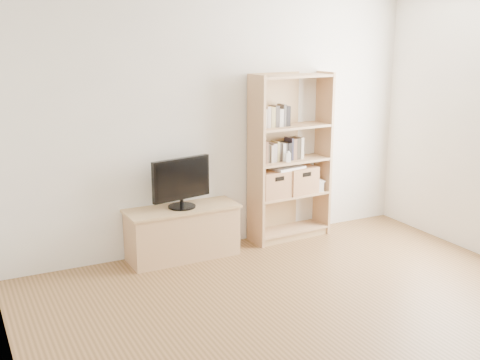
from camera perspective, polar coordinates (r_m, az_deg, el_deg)
floor at (r=4.54m, az=11.71°, el=-15.70°), size 4.50×5.00×0.01m
back_wall at (r=6.16m, az=-2.20°, el=5.41°), size 4.50×0.02×2.60m
left_wall at (r=3.19m, az=-20.63°, el=-3.91°), size 0.02×5.00×2.60m
tv_stand at (r=6.05m, az=-5.47°, el=-5.08°), size 1.10×0.43×0.50m
bookshelf at (r=6.46m, az=4.81°, el=2.14°), size 0.91×0.37×1.79m
television at (r=5.90m, az=-5.59°, el=-0.29°), size 0.63×0.18×0.50m
books_row_mid at (r=6.46m, az=4.72°, el=3.02°), size 0.89×0.25×0.24m
books_row_upper at (r=6.29m, az=3.29°, el=5.91°), size 0.35×0.14×0.18m
baby_monitor at (r=6.32m, az=4.59°, el=2.13°), size 0.06×0.04×0.10m
basket_left at (r=6.38m, az=3.03°, el=-0.34°), size 0.37×0.32×0.28m
basket_right at (r=6.57m, az=5.57°, el=0.07°), size 0.38×0.32×0.29m
laptop at (r=6.44m, az=4.40°, el=1.20°), size 0.39×0.31×0.03m
magazine_stack at (r=6.71m, az=6.93°, el=-0.47°), size 0.21×0.26×0.11m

